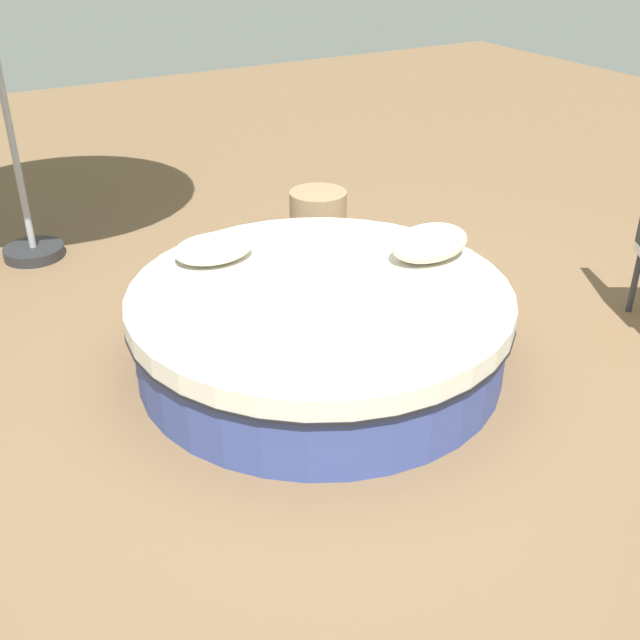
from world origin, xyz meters
name	(u,v)px	position (x,y,z in m)	size (l,w,h in m)	color
ground_plane	(320,364)	(0.00, 0.00, 0.00)	(16.00, 16.00, 0.00)	brown
round_bed	(320,327)	(0.00, 0.00, 0.25)	(2.14, 2.14, 0.49)	#38478C
throw_pillow_0	(430,243)	(-0.75, -0.01, 0.59)	(0.50, 0.32, 0.21)	beige
throw_pillow_1	(213,249)	(0.35, -0.65, 0.56)	(0.48, 0.36, 0.14)	beige
side_table	(318,221)	(-0.82, -1.44, 0.23)	(0.43, 0.43, 0.45)	#997A56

